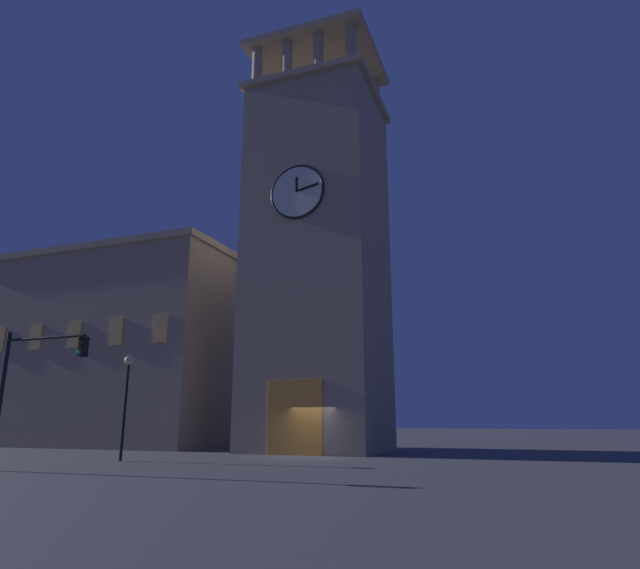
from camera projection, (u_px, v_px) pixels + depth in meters
name	position (u px, v px, depth m)	size (l,w,h in m)	color
ground_plane	(304.00, 457.00, 27.04)	(200.00, 200.00, 0.00)	#4C4C51
clocktower	(319.00, 256.00, 34.87)	(8.50, 7.94, 29.83)	gray
adjacent_wing_building	(100.00, 349.00, 41.20)	(21.66, 9.05, 14.23)	gray
traffic_signal_near	(30.00, 373.00, 20.29)	(3.99, 0.41, 5.20)	black
street_lamp	(127.00, 386.00, 25.33)	(0.44, 0.44, 4.83)	black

